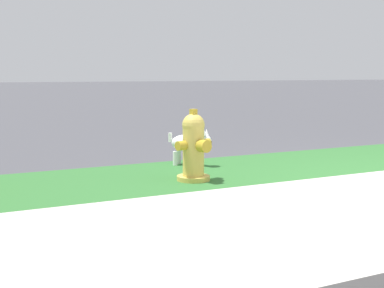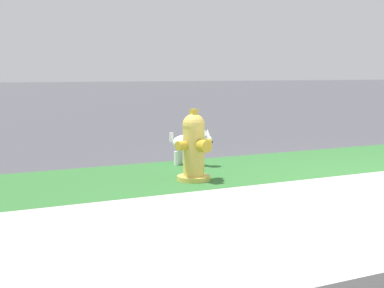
% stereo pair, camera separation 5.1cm
% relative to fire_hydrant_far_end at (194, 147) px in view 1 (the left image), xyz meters
% --- Properties ---
extents(grass_verge, '(18.00, 1.63, 0.01)m').
position_rel_fire_hydrant_far_end_xyz_m(grass_verge, '(1.72, 0.34, -0.33)').
color(grass_verge, '#2D662D').
rests_on(grass_verge, ground).
extents(fire_hydrant_far_end, '(0.40, 0.38, 0.70)m').
position_rel_fire_hydrant_far_end_xyz_m(fire_hydrant_far_end, '(0.00, 0.00, 0.00)').
color(fire_hydrant_far_end, gold).
rests_on(fire_hydrant_far_end, ground).
extents(small_white_dog, '(0.42, 0.43, 0.42)m').
position_rel_fire_hydrant_far_end_xyz_m(small_white_dog, '(0.35, 0.78, -0.08)').
color(small_white_dog, white).
rests_on(small_white_dog, ground).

